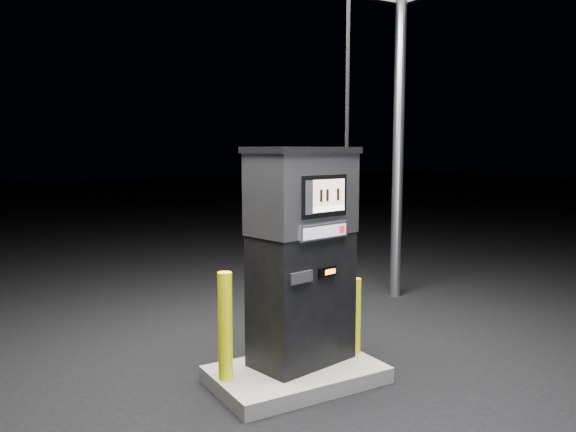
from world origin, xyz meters
TOP-DOWN VIEW (x-y plane):
  - ground at (0.00, 0.00)m, footprint 80.00×80.00m
  - pump_island at (0.00, 0.00)m, footprint 1.60×1.00m
  - fuel_dispenser at (0.13, 0.10)m, footprint 1.22×0.83m
  - bollard_left at (-0.71, 0.07)m, footprint 0.15×0.15m
  - bollard_right at (0.74, 0.04)m, footprint 0.13×0.13m

SIDE VIEW (x-z plane):
  - ground at x=0.00m, z-range 0.00..0.00m
  - pump_island at x=0.00m, z-range 0.00..0.15m
  - bollard_right at x=0.74m, z-range 0.15..0.93m
  - bollard_left at x=-0.71m, z-range 0.15..1.15m
  - fuel_dispenser at x=0.13m, z-range -0.95..3.42m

